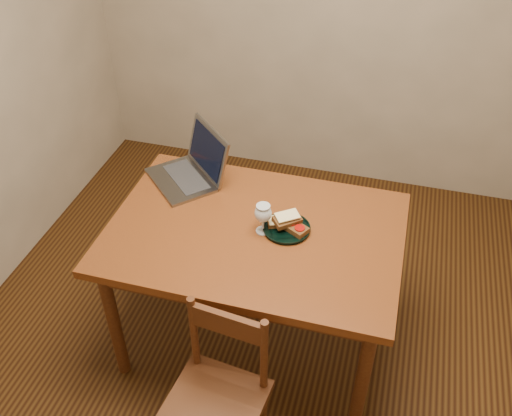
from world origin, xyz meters
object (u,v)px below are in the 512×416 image
(chair, at_px, (217,392))
(laptop, at_px, (193,166))
(table, at_px, (255,244))
(milk_glass, at_px, (263,219))
(plate, at_px, (287,228))

(chair, height_order, laptop, laptop)
(table, relative_size, milk_glass, 8.84)
(table, bearing_deg, plate, 14.55)
(milk_glass, bearing_deg, table, 179.99)
(chair, distance_m, milk_glass, 0.74)
(chair, height_order, plate, chair)
(milk_glass, relative_size, laptop, 0.32)
(plate, relative_size, milk_glass, 1.44)
(chair, distance_m, plate, 0.75)
(milk_glass, height_order, laptop, laptop)
(plate, bearing_deg, laptop, 153.40)
(milk_glass, bearing_deg, plate, 19.73)
(table, distance_m, laptop, 0.52)
(plate, bearing_deg, table, -165.45)
(milk_glass, bearing_deg, chair, -91.36)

